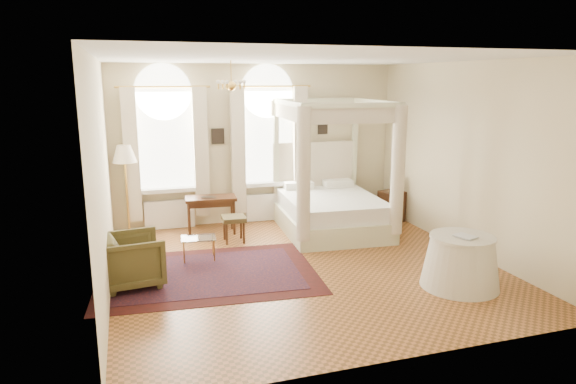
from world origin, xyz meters
name	(u,v)px	position (x,y,z in m)	size (l,w,h in m)	color
ground	(304,266)	(0.00, 0.00, 0.00)	(6.00, 6.00, 0.00)	#A15C2E
room_walls	(305,146)	(0.00, 0.00, 1.98)	(6.00, 6.00, 6.00)	beige
window_left	(167,157)	(-1.90, 2.87, 1.49)	(1.62, 0.27, 3.29)	silver
window_right	(269,152)	(0.20, 2.87, 1.49)	(1.62, 0.27, 3.29)	silver
chandelier	(231,84)	(-0.90, 1.20, 2.91)	(0.51, 0.45, 0.50)	gold
wall_pictures	(262,133)	(0.09, 2.97, 1.89)	(2.54, 0.03, 0.39)	black
canopy_bed	(331,203)	(1.17, 1.72, 0.59)	(2.13, 2.54, 2.60)	beige
nightstand	(391,206)	(2.70, 2.05, 0.33)	(0.46, 0.41, 0.65)	#3D1F10
nightstand_lamp	(398,181)	(2.79, 1.97, 0.90)	(0.25, 0.25, 0.37)	gold
writing_desk	(211,202)	(-1.14, 2.32, 0.63)	(1.02, 0.59, 0.74)	#3D1F10
laptop	(209,197)	(-1.17, 2.27, 0.75)	(0.31, 0.20, 0.02)	black
stool	(234,221)	(-0.82, 1.64, 0.41)	(0.45, 0.45, 0.49)	#4D4021
armchair	(133,260)	(-2.66, 0.05, 0.39)	(0.83, 0.86, 0.78)	#423A1C
coffee_table	(198,240)	(-1.59, 0.85, 0.35)	(0.61, 0.45, 0.39)	silver
floor_lamp	(125,159)	(-2.70, 2.70, 1.51)	(0.46, 0.46, 1.77)	gold
oriental_rug	(208,274)	(-1.55, 0.14, 0.01)	(3.52, 2.66, 0.01)	#41100F
side_table	(461,262)	(1.92, -1.45, 0.38)	(1.14, 1.14, 0.78)	beige
book	(461,238)	(1.80, -1.56, 0.79)	(0.22, 0.30, 0.03)	black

